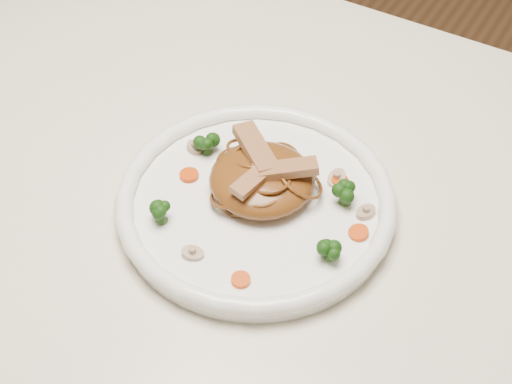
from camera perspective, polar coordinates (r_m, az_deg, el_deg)
The scene contains 19 objects.
table at distance 0.96m, azimuth -3.75°, elevation -2.33°, with size 1.20×0.80×0.75m.
plate at distance 0.84m, azimuth 0.00°, elevation -1.03°, with size 0.30×0.30×0.02m, color white.
noodle_mound at distance 0.83m, azimuth 0.45°, elevation 0.96°, with size 0.12×0.12×0.04m, color brown.
chicken_a at distance 0.81m, azimuth 2.20°, elevation 1.70°, with size 0.07×0.02×0.01m, color #A5724E.
chicken_b at distance 0.83m, azimuth -0.03°, elevation 3.26°, with size 0.08×0.02×0.01m, color #A5724E.
chicken_c at distance 0.80m, azimuth -0.12°, elevation 1.03°, with size 0.06×0.02×0.01m, color #A5724E.
broccoli_0 at distance 0.82m, azimuth 6.73°, elevation 0.03°, with size 0.03×0.03×0.03m, color #15400D, non-canonical shape.
broccoli_1 at distance 0.88m, azimuth -3.71°, elevation 3.74°, with size 0.03×0.03×0.03m, color #15400D, non-canonical shape.
broccoli_2 at distance 0.81m, azimuth -7.12°, elevation -1.50°, with size 0.02×0.02×0.03m, color #15400D, non-canonical shape.
broccoli_3 at distance 0.77m, azimuth 5.66°, elevation -4.10°, with size 0.03×0.03×0.03m, color #15400D, non-canonical shape.
carrot_0 at distance 0.85m, azimuth 6.26°, elevation 0.82°, with size 0.02×0.02×0.01m, color red.
carrot_1 at distance 0.86m, azimuth -5.01°, elevation 1.26°, with size 0.02×0.02×0.01m, color red.
carrot_2 at distance 0.81m, azimuth 7.65°, elevation -3.03°, with size 0.02×0.02×0.01m, color red.
carrot_3 at distance 0.89m, azimuth 0.69°, elevation 3.16°, with size 0.02×0.02×0.01m, color red.
carrot_4 at distance 0.76m, azimuth -1.15°, elevation -6.55°, with size 0.02×0.02×0.01m, color red.
mushroom_0 at distance 0.78m, azimuth -4.75°, elevation -4.56°, with size 0.02×0.02×0.01m, color tan.
mushroom_1 at distance 0.83m, azimuth 8.18°, elevation -1.49°, with size 0.02×0.02×0.01m, color tan.
mushroom_2 at distance 0.89m, azimuth -4.61°, elevation 3.32°, with size 0.02×0.02×0.01m, color tan.
mushroom_3 at distance 0.86m, azimuth 6.02°, elevation 1.04°, with size 0.03×0.03×0.01m, color tan.
Camera 1 is at (0.37, -0.51, 1.38)m, focal length 53.67 mm.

